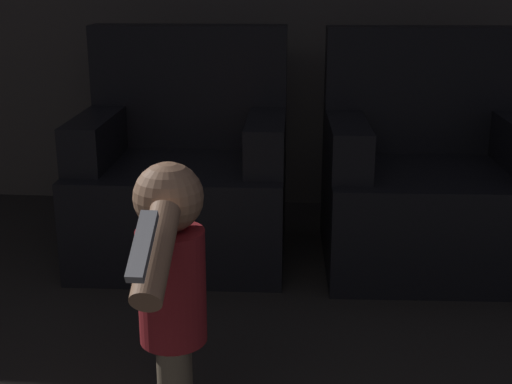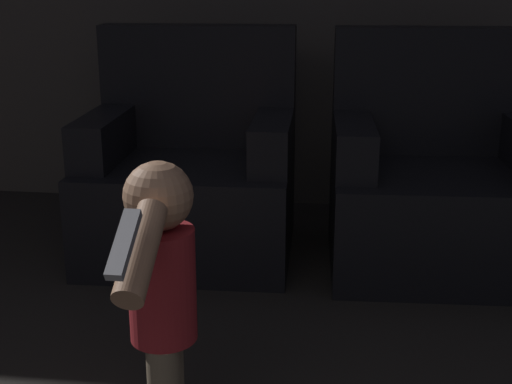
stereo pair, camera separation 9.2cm
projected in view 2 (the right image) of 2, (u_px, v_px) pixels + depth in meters
armchair_left at (192, 177)px, 3.19m from camera, size 0.92×0.79×0.99m
armchair_right at (437, 186)px, 3.06m from camera, size 0.93×0.81×0.99m
person_toddler at (161, 286)px, 1.80m from camera, size 0.17×0.55×0.79m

